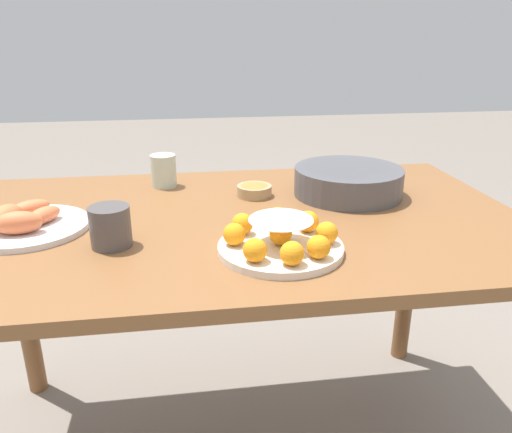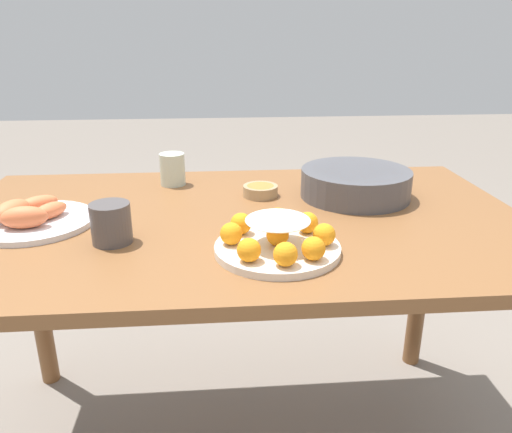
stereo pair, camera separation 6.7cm
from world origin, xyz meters
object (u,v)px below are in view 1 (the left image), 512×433
object	(u,v)px
seafood_platter	(24,222)
cup_near	(110,227)
dining_table	(236,253)
cup_far	(164,171)
cake_plate	(281,239)
sauce_bowl	(254,190)
serving_bowl	(348,180)

from	to	relation	value
seafood_platter	cup_near	distance (m)	0.24
dining_table	cup_far	bearing A→B (deg)	122.06
cake_plate	sauce_bowl	size ratio (longest dim) A/B	2.73
sauce_bowl	cup_far	world-z (taller)	cup_far
cake_plate	cup_far	size ratio (longest dim) A/B	2.79
serving_bowl	cake_plate	bearing A→B (deg)	-126.53
sauce_bowl	cup_far	xyz separation A→B (m)	(-0.25, 0.13, 0.03)
dining_table	serving_bowl	world-z (taller)	serving_bowl
serving_bowl	seafood_platter	bearing A→B (deg)	-169.77
sauce_bowl	dining_table	bearing A→B (deg)	-113.82
cake_plate	cup_far	xyz separation A→B (m)	(-0.25, 0.51, 0.02)
cake_plate	serving_bowl	size ratio (longest dim) A/B	0.88
cup_near	cup_far	distance (m)	0.44
serving_bowl	sauce_bowl	distance (m)	0.26
cake_plate	sauce_bowl	world-z (taller)	cake_plate
dining_table	sauce_bowl	size ratio (longest dim) A/B	14.87
dining_table	cup_far	xyz separation A→B (m)	(-0.18, 0.29, 0.15)
cup_far	sauce_bowl	bearing A→B (deg)	-27.41
serving_bowl	seafood_platter	world-z (taller)	serving_bowl
cup_far	serving_bowl	bearing A→B (deg)	-17.18
serving_bowl	cup_near	size ratio (longest dim) A/B	3.37
cup_near	dining_table	bearing A→B (deg)	25.82
sauce_bowl	cup_near	size ratio (longest dim) A/B	1.09
cake_plate	dining_table	bearing A→B (deg)	108.59
seafood_platter	cup_far	xyz separation A→B (m)	(0.31, 0.31, 0.03)
serving_bowl	seafood_platter	distance (m)	0.84
sauce_bowl	seafood_platter	size ratio (longest dim) A/B	0.35
seafood_platter	cup_near	size ratio (longest dim) A/B	3.13
cake_plate	cup_near	xyz separation A→B (m)	(-0.35, 0.08, 0.02)
dining_table	seafood_platter	bearing A→B (deg)	-177.95
sauce_bowl	cake_plate	bearing A→B (deg)	-89.55
sauce_bowl	cup_near	world-z (taller)	cup_near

